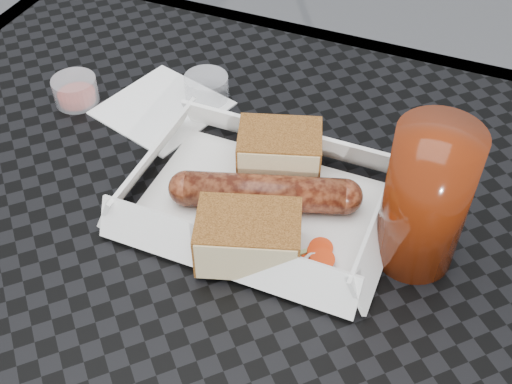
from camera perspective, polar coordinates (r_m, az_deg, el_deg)
patio_table at (r=0.66m, az=-7.20°, el=-8.37°), size 0.80×0.80×0.74m
food_tray at (r=0.62m, az=0.36°, el=-1.23°), size 0.22×0.15×0.00m
bratwurst at (r=0.60m, az=0.80°, el=-0.04°), size 0.18×0.08×0.03m
bread_near at (r=0.63m, az=2.09°, el=3.49°), size 0.09×0.08×0.05m
bread_far at (r=0.56m, az=-0.67°, el=-4.04°), size 0.10×0.08×0.05m
veg_garnish at (r=0.57m, az=5.12°, el=-5.89°), size 0.03×0.03×0.00m
napkin at (r=0.74m, az=-8.32°, el=7.39°), size 0.15×0.15×0.00m
condiment_cup_sauce at (r=0.76m, az=-15.75°, el=8.68°), size 0.05×0.05×0.03m
condiment_cup_empty at (r=0.74m, az=-4.42°, el=9.21°), size 0.05×0.05×0.03m
drink_glass at (r=0.54m, az=14.85°, el=-0.63°), size 0.07×0.07×0.14m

